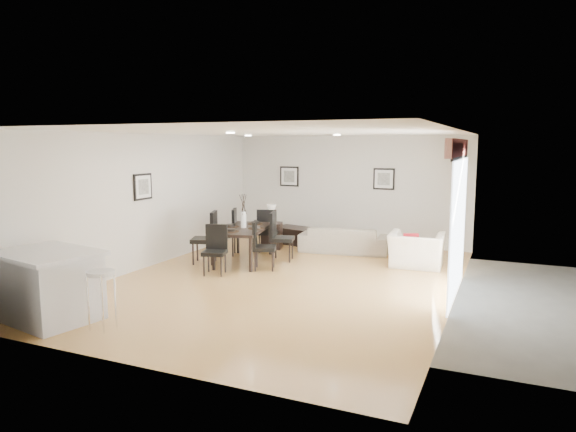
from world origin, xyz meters
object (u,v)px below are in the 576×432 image
at_px(armchair, 416,250).
at_px(dining_chair_wnear, 208,234).
at_px(dining_chair_wfar, 229,229).
at_px(dining_chair_head, 215,247).
at_px(dining_chair_enear, 260,243).
at_px(coffee_table, 295,235).
at_px(dining_table, 244,231).
at_px(side_table, 272,236).
at_px(bar_stool, 101,279).
at_px(dining_chair_foot, 267,228).
at_px(kitchen_island, 48,285).
at_px(dining_chair_efar, 278,234).
at_px(sofa, 344,239).

xyz_separation_m(armchair, dining_chair_wnear, (-4.07, -1.40, 0.27)).
xyz_separation_m(dining_chair_wfar, dining_chair_head, (0.60, -1.57, -0.06)).
height_order(dining_chair_enear, coffee_table, dining_chair_enear).
height_order(dining_table, side_table, dining_table).
distance_m(dining_chair_wfar, bar_stool, 4.85).
distance_m(dining_chair_enear, dining_chair_foot, 1.68).
distance_m(dining_chair_enear, kitchen_island, 4.11).
bearing_deg(armchair, coffee_table, -25.01).
height_order(dining_chair_head, dining_chair_foot, dining_chair_foot).
bearing_deg(dining_chair_wnear, dining_chair_efar, 103.33).
bearing_deg(bar_stool, dining_chair_efar, 84.50).
distance_m(dining_chair_head, side_table, 2.63).
bearing_deg(dining_chair_foot, dining_chair_wnear, 48.10).
bearing_deg(coffee_table, side_table, -93.97).
bearing_deg(kitchen_island, dining_chair_wfar, 98.53).
bearing_deg(bar_stool, kitchen_island, 180.00).
xyz_separation_m(dining_chair_foot, side_table, (-0.09, 0.43, -0.25)).
distance_m(sofa, coffee_table, 1.55).
xyz_separation_m(dining_chair_wfar, coffee_table, (0.83, 1.82, -0.38)).
xyz_separation_m(sofa, coffee_table, (-1.46, 0.50, -0.09)).
height_order(dining_chair_efar, bar_stool, dining_chair_efar).
bearing_deg(dining_chair_efar, dining_chair_wfar, 73.36).
xyz_separation_m(armchair, dining_chair_wfar, (-4.07, -0.52, 0.24)).
bearing_deg(dining_chair_foot, dining_chair_efar, 112.51).
bearing_deg(dining_chair_wfar, coffee_table, 133.01).
distance_m(dining_chair_head, bar_stool, 3.22).
height_order(coffee_table, side_table, side_table).
relative_size(sofa, dining_chair_wnear, 1.86).
distance_m(coffee_table, kitchen_island, 6.70).
relative_size(dining_chair_head, kitchen_island, 0.59).
bearing_deg(dining_chair_enear, dining_chair_foot, -0.51).
distance_m(dining_chair_enear, dining_chair_efar, 0.89).
distance_m(side_table, bar_stool, 5.85).
height_order(dining_chair_enear, dining_chair_foot, dining_chair_foot).
distance_m(sofa, bar_stool, 6.31).
height_order(dining_chair_foot, side_table, dining_chair_foot).
bearing_deg(dining_chair_efar, dining_table, 110.12).
distance_m(coffee_table, side_table, 0.83).
bearing_deg(dining_chair_wnear, bar_stool, -9.19).
xyz_separation_m(armchair, dining_chair_head, (-3.47, -2.09, 0.18)).
bearing_deg(dining_chair_wfar, armchair, 74.78).
relative_size(dining_chair_efar, dining_chair_foot, 1.04).
bearing_deg(dining_chair_wfar, kitchen_island, -24.82).
height_order(armchair, dining_chair_foot, dining_chair_foot).
distance_m(armchair, dining_chair_wfar, 4.11).
relative_size(dining_chair_enear, dining_chair_efar, 0.93).
xyz_separation_m(dining_chair_head, bar_stool, (0.19, -3.22, 0.16)).
height_order(sofa, dining_chair_efar, dining_chair_efar).
distance_m(side_table, kitchen_island, 5.89).
distance_m(dining_chair_wnear, side_table, 2.03).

